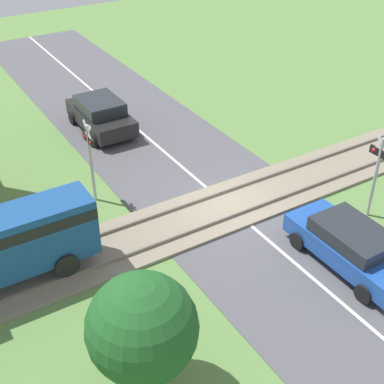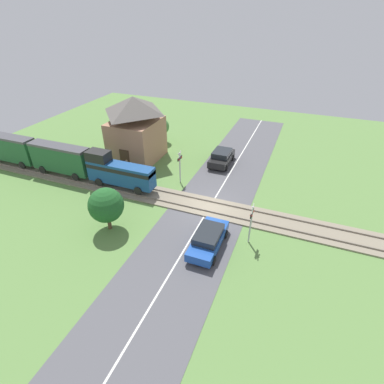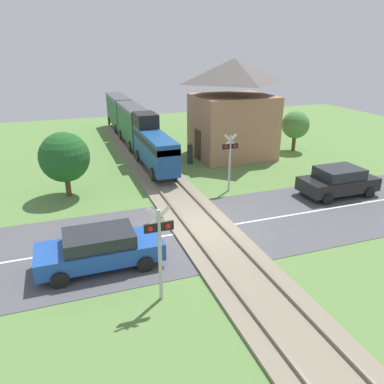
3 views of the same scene
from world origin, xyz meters
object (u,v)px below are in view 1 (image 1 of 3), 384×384
object	(u,v)px
crossing_signal_west_approach	(378,166)
crossing_signal_east_approach	(90,152)
car_far_side	(101,114)
car_near_crossing	(351,245)

from	to	relation	value
crossing_signal_west_approach	crossing_signal_east_approach	size ratio (longest dim) A/B	1.00
car_far_side	crossing_signal_west_approach	bearing A→B (deg)	-154.30
crossing_signal_west_approach	car_far_side	bearing A→B (deg)	25.70
car_far_side	crossing_signal_east_approach	world-z (taller)	crossing_signal_east_approach
car_near_crossing	crossing_signal_west_approach	xyz separation A→B (m)	(1.56, -2.55, 1.30)
crossing_signal_west_approach	crossing_signal_east_approach	world-z (taller)	same
crossing_signal_west_approach	crossing_signal_east_approach	xyz separation A→B (m)	(6.06, 7.98, 0.00)
car_near_crossing	car_far_side	bearing A→B (deg)	12.64
car_near_crossing	crossing_signal_west_approach	world-z (taller)	crossing_signal_west_approach
car_near_crossing	crossing_signal_east_approach	distance (m)	9.45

